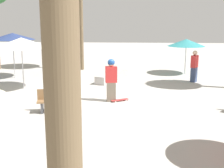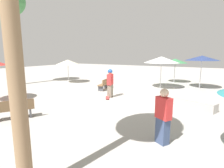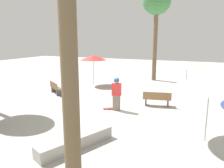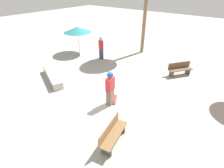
{
  "view_description": "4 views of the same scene",
  "coord_description": "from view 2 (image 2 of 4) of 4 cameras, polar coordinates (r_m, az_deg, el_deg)",
  "views": [
    {
      "loc": [
        13.41,
        1.0,
        3.49
      ],
      "look_at": [
        1.02,
        0.2,
        0.82
      ],
      "focal_mm": 50.0,
      "sensor_mm": 36.0,
      "label": 1
    },
    {
      "loc": [
        -4.74,
        9.52,
        2.72
      ],
      "look_at": [
        0.23,
        0.7,
        0.98
      ],
      "focal_mm": 28.0,
      "sensor_mm": 36.0,
      "label": 2
    },
    {
      "loc": [
        -9.87,
        -4.15,
        3.81
      ],
      "look_at": [
        0.63,
        0.39,
        1.44
      ],
      "focal_mm": 35.0,
      "sensor_mm": 36.0,
      "label": 3
    },
    {
      "loc": [
        5.15,
        -5.44,
        5.39
      ],
      "look_at": [
        0.78,
        0.15,
        1.19
      ],
      "focal_mm": 28.0,
      "sensor_mm": 36.0,
      "label": 4
    }
  ],
  "objects": [
    {
      "name": "shade_umbrella_cream",
      "position": [
        17.12,
        -14.22,
        6.95
      ],
      "size": [
        2.22,
        2.22,
        2.19
      ],
      "color": "#B7B7BC",
      "rests_on": "ground_plane"
    },
    {
      "name": "bystander_watching",
      "position": [
        5.56,
        16.36,
        -10.19
      ],
      "size": [
        0.54,
        0.47,
        1.72
      ],
      "rotation": [
        0.0,
        0.0,
        2.57
      ],
      "color": "#38476B",
      "rests_on": "ground_plane"
    },
    {
      "name": "shade_umbrella_navy",
      "position": [
        15.36,
        27.32,
        7.54
      ],
      "size": [
        2.54,
        2.54,
        2.6
      ],
      "color": "#B7B7BC",
      "rests_on": "ground_plane"
    },
    {
      "name": "concrete_ledge",
      "position": [
        10.0,
        22.93,
        -5.51
      ],
      "size": [
        2.96,
        1.68,
        0.44
      ],
      "rotation": [
        0.0,
        0.0,
        2.74
      ],
      "color": "#A8A39E",
      "rests_on": "ground_plane"
    },
    {
      "name": "shade_umbrella_white",
      "position": [
        14.27,
        15.86,
        7.65
      ],
      "size": [
        2.69,
        2.69,
        2.53
      ],
      "color": "#B7B7BC",
      "rests_on": "ground_plane"
    },
    {
      "name": "skater_main",
      "position": [
        10.97,
        -0.61,
        0.6
      ],
      "size": [
        0.34,
        0.51,
        1.8
      ],
      "rotation": [
        0.0,
        0.0,
        1.73
      ],
      "color": "#726656",
      "rests_on": "ground_plane"
    },
    {
      "name": "bench_far",
      "position": [
        13.44,
        -2.52,
        -0.07
      ],
      "size": [
        0.76,
        1.66,
        0.85
      ],
      "rotation": [
        0.0,
        0.0,
        4.92
      ],
      "color": "#47474C",
      "rests_on": "ground_plane"
    },
    {
      "name": "ground_plane",
      "position": [
        10.98,
        2.85,
        -4.58
      ],
      "size": [
        60.0,
        60.0,
        0.0
      ],
      "primitive_type": "plane",
      "color": "#ADA8A0"
    },
    {
      "name": "shade_umbrella_green",
      "position": [
        17.71,
        19.95,
        7.11
      ],
      "size": [
        2.22,
        2.22,
        2.28
      ],
      "color": "#B7B7BC",
      "rests_on": "ground_plane"
    },
    {
      "name": "skateboard",
      "position": [
        10.84,
        -1.52,
        -4.45
      ],
      "size": [
        0.58,
        0.79,
        0.07
      ],
      "rotation": [
        0.0,
        0.0,
        2.11
      ],
      "color": "red",
      "rests_on": "ground_plane"
    },
    {
      "name": "bench_near",
      "position": [
        8.45,
        -29.44,
        -7.27
      ],
      "size": [
        1.29,
        1.56,
        0.85
      ],
      "rotation": [
        0.0,
        0.0,
        4.09
      ],
      "color": "#47474C",
      "rests_on": "ground_plane"
    },
    {
      "name": "palm_tree_left",
      "position": [
        18.12,
        -30.5,
        21.83
      ],
      "size": [
        2.52,
        2.52,
        8.38
      ],
      "color": "brown",
      "rests_on": "ground_plane"
    }
  ]
}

